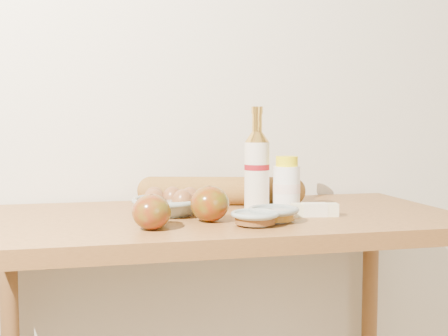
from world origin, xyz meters
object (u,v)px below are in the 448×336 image
Objects in this scene: baguette at (221,191)px; cream_bottle at (287,185)px; bourbon_bottle at (257,168)px; egg_bowl at (170,204)px; table at (221,262)px.

cream_bottle is at bearing -24.64° from baguette.
egg_bowl is (-0.24, -0.03, -0.08)m from bourbon_bottle.
cream_bottle is 0.59× the size of egg_bowl.
bourbon_bottle reaches higher than cream_bottle.
table is 2.50× the size of baguette.
cream_bottle reaches higher than table.
baguette is (-0.07, 0.10, -0.07)m from bourbon_bottle.
cream_bottle is (0.19, 0.04, 0.19)m from table.
cream_bottle is (0.08, -0.02, -0.05)m from bourbon_bottle.
bourbon_bottle reaches higher than table.
table is 0.20m from egg_bowl.
bourbon_bottle is at bearing 8.15° from egg_bowl.
baguette is at bearing 119.10° from bourbon_bottle.
cream_bottle is at bearing -24.60° from bourbon_bottle.
baguette is (0.04, 0.16, 0.16)m from table.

